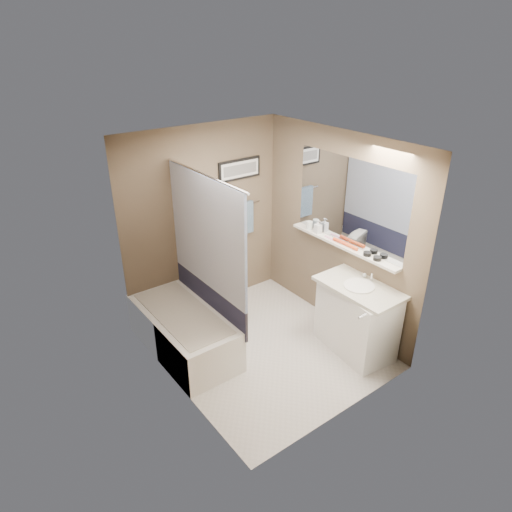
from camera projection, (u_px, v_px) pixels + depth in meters
ground at (264, 348)px, 5.36m from camera, size 2.50×2.50×0.00m
ceiling at (266, 145)px, 4.30m from camera, size 2.20×2.50×0.04m
wall_back at (204, 222)px, 5.71m from camera, size 2.20×0.04×2.40m
wall_front at (351, 308)px, 3.94m from camera, size 2.20×0.04×2.40m
wall_left at (173, 288)px, 4.25m from camera, size 0.04×2.50×2.40m
wall_right at (336, 232)px, 5.41m from camera, size 0.04×2.50×2.40m
tile_surround at (151, 285)px, 4.69m from camera, size 0.02×1.55×2.00m
curtain_rod at (203, 174)px, 4.59m from camera, size 0.02×1.55×0.02m
curtain_upper at (207, 233)px, 4.88m from camera, size 0.03×1.45×1.28m
curtain_lower at (210, 299)px, 5.25m from camera, size 0.03×1.45×0.36m
mirror at (350, 202)px, 5.12m from camera, size 0.02×1.60×1.00m
shelf at (342, 245)px, 5.32m from camera, size 0.12×1.60×0.03m
towel_bar at (241, 206)px, 5.95m from camera, size 0.60×0.02×0.02m
towel at (242, 219)px, 6.01m from camera, size 0.34×0.05×0.44m
art_frame at (240, 169)px, 5.75m from camera, size 0.62×0.02×0.26m
art_mat at (240, 169)px, 5.74m from camera, size 0.56×0.00×0.20m
art_image at (240, 170)px, 5.73m from camera, size 0.50×0.00×0.13m
door at (390, 307)px, 4.32m from camera, size 0.80×0.02×2.00m
door_handle at (363, 316)px, 4.18m from camera, size 0.10×0.02×0.02m
bathtub at (184, 331)px, 5.23m from camera, size 0.70×1.50×0.50m
tub_rim at (182, 313)px, 5.12m from camera, size 0.56×1.36×0.02m
toilet at (223, 292)px, 5.85m from camera, size 0.56×0.75×0.68m
vanity at (356, 319)px, 5.19m from camera, size 0.61×0.96×0.80m
countertop at (360, 288)px, 5.00m from camera, size 0.54×0.96×0.04m
sink_basin at (359, 286)px, 4.98m from camera, size 0.34×0.34×0.01m
faucet_spout at (372, 277)px, 5.07m from camera, size 0.02×0.02×0.10m
faucet_knob at (365, 275)px, 5.15m from camera, size 0.05×0.05×0.05m
candle_bowl_near at (377, 258)px, 4.94m from camera, size 0.09×0.09×0.04m
candle_bowl_far at (367, 254)px, 5.04m from camera, size 0.09×0.09×0.04m
hair_brush_front at (350, 246)px, 5.22m from camera, size 0.05×0.22×0.04m
hair_brush_back at (341, 242)px, 5.32m from camera, size 0.04×0.22×0.04m
pink_comb at (329, 238)px, 5.46m from camera, size 0.04×0.16×0.01m
glass_jar at (309, 225)px, 5.70m from camera, size 0.08×0.08×0.10m
soap_bottle at (318, 227)px, 5.57m from camera, size 0.08×0.08×0.17m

